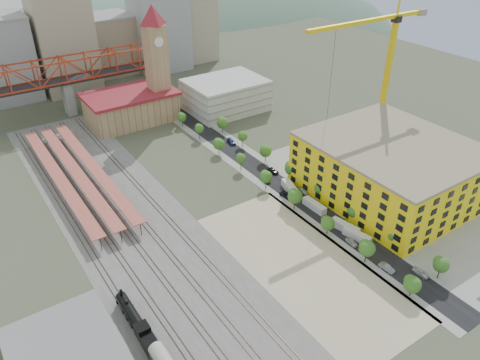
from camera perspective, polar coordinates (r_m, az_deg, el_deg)
ground at (r=150.65m, az=1.09°, el=-3.07°), size 400.00×400.00×0.00m
ballast_strip at (r=150.54m, az=-14.17°, el=-4.19°), size 36.00×165.00×0.06m
dirt_lot at (r=129.47m, az=7.75°, el=-10.19°), size 28.00×67.00×0.06m
street_asphalt at (r=168.80m, az=2.62°, el=1.08°), size 12.00×170.00×0.06m
sidewalk_west at (r=166.01m, az=1.09°, el=0.54°), size 3.00×170.00×0.04m
sidewalk_east at (r=171.73m, az=4.10°, el=1.60°), size 3.00×170.00×0.04m
construction_pad at (r=165.91m, az=18.03°, el=-1.22°), size 50.00×90.00×0.06m
rail_tracks at (r=150.06m, az=-14.81°, el=-4.37°), size 26.56×160.00×0.18m
platform_canopies at (r=170.12m, az=-19.33°, el=0.96°), size 16.00×80.00×4.12m
station_hall at (r=210.21m, az=-13.13°, el=8.70°), size 38.00×24.00×13.10m
clock_tower at (r=205.82m, az=-10.23°, el=15.06°), size 12.00×12.00×52.00m
parking_garage at (r=216.88m, az=-1.74°, el=10.33°), size 34.00×26.00×14.00m
truss_bridge at (r=221.55m, az=-20.71°, el=12.06°), size 94.00×9.60×25.60m
construction_building at (r=159.11m, az=17.89°, el=1.29°), size 44.60×50.60×18.80m
street_trees at (r=162.11m, az=4.71°, el=-0.42°), size 15.40×124.40×8.00m
skyline at (r=263.48m, az=-16.24°, el=16.63°), size 133.00×46.00×60.00m
distant_hills at (r=413.90m, az=-14.84°, el=7.01°), size 647.00×264.00×227.00m
locomotive at (r=113.87m, az=-12.46°, el=-16.65°), size 2.94×22.68×5.67m
tower_crane at (r=178.99m, az=17.06°, el=14.11°), size 54.46×2.88×58.13m
site_trailer_a at (r=140.18m, az=14.07°, el=-6.61°), size 3.93×8.92×2.37m
site_trailer_b at (r=142.60m, az=12.67°, el=-5.62°), size 3.94×9.36×2.49m
site_trailer_c at (r=150.06m, az=9.06°, el=-3.11°), size 2.49×8.93×2.43m
site_trailer_d at (r=157.34m, az=6.15°, el=-1.03°), size 4.99×9.92×2.63m
car_0 at (r=138.17m, az=13.45°, el=-7.40°), size 1.98×4.25×1.41m
car_1 at (r=132.27m, az=17.45°, el=-10.16°), size 1.87×4.66×1.51m
car_2 at (r=154.79m, az=5.73°, el=-1.86°), size 3.09×5.52×1.46m
car_3 at (r=162.52m, az=3.12°, el=0.02°), size 2.30×4.80×1.35m
car_4 at (r=133.69m, az=21.21°, el=-10.47°), size 2.07×4.77×1.60m
car_5 at (r=157.61m, az=7.64°, el=-1.36°), size 1.48×4.02×1.32m
car_6 at (r=167.97m, az=4.08°, el=1.11°), size 2.19×4.70×1.30m
car_7 at (r=187.55m, az=-1.07°, el=4.69°), size 2.95×5.60×1.55m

